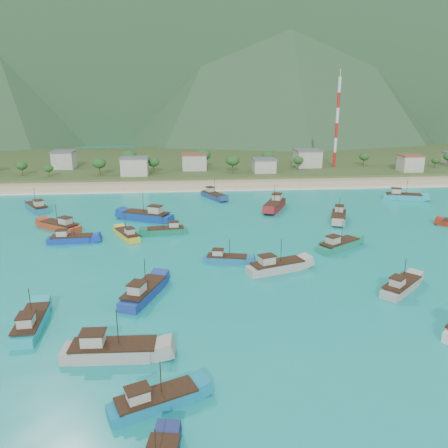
{
  "coord_description": "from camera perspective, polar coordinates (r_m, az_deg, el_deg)",
  "views": [
    {
      "loc": [
        -10.48,
        -76.13,
        30.3
      ],
      "look_at": [
        -1.82,
        18.0,
        3.0
      ],
      "focal_mm": 35.0,
      "sensor_mm": 36.0,
      "label": 1
    }
  ],
  "objects": [
    {
      "name": "boat_10",
      "position": [
        146.61,
        22.31,
        3.3
      ],
      "size": [
        11.98,
        6.7,
        6.79
      ],
      "rotation": [
        0.0,
        0.0,
        4.41
      ],
      "color": "#26A1B3",
      "rests_on": "ground"
    },
    {
      "name": "ground",
      "position": [
        82.6,
        2.41,
        -5.42
      ],
      "size": [
        600.0,
        600.0,
        0.0
      ],
      "primitive_type": "plane",
      "color": "#0D978C",
      "rests_on": "ground"
    },
    {
      "name": "boat_19",
      "position": [
        114.06,
        -9.98,
        0.99
      ],
      "size": [
        13.55,
        9.18,
        7.78
      ],
      "rotation": [
        0.0,
        0.0,
        1.13
      ],
      "color": "#0F3C99",
      "rests_on": "ground"
    },
    {
      "name": "land",
      "position": [
        218.49,
        -2.48,
        8.12
      ],
      "size": [
        400.0,
        110.0,
        2.4
      ],
      "primitive_type": "cube",
      "color": "#385123",
      "rests_on": "ground"
    },
    {
      "name": "boat_29",
      "position": [
        70.67,
        -10.47,
        -8.85
      ],
      "size": [
        7.1,
        11.55,
        6.57
      ],
      "rotation": [
        0.0,
        0.0,
        5.91
      ],
      "color": "navy",
      "rests_on": "ground"
    },
    {
      "name": "boat_5",
      "position": [
        100.59,
        -12.52,
        -1.45
      ],
      "size": [
        6.71,
        9.61,
        5.54
      ],
      "rotation": [
        0.0,
        0.0,
        0.47
      ],
      "color": "yellow",
      "rests_on": "ground"
    },
    {
      "name": "village",
      "position": [
        182.12,
        0.07,
        8.04
      ],
      "size": [
        218.87,
        29.42,
        6.97
      ],
      "color": "beige",
      "rests_on": "ground"
    },
    {
      "name": "boat_21",
      "position": [
        137.72,
        -1.42,
        3.72
      ],
      "size": [
        7.64,
        11.07,
        6.37
      ],
      "rotation": [
        0.0,
        0.0,
        3.6
      ],
      "color": "navy",
      "rests_on": "ground"
    },
    {
      "name": "boat_20",
      "position": [
        80.18,
        6.86,
        -5.61
      ],
      "size": [
        11.47,
        6.63,
        6.5
      ],
      "rotation": [
        0.0,
        0.0,
        5.04
      ],
      "color": "#B4A9A3",
      "rests_on": "ground"
    },
    {
      "name": "boat_27",
      "position": [
        132.84,
        -23.24,
        1.96
      ],
      "size": [
        8.91,
        11.28,
        6.66
      ],
      "rotation": [
        0.0,
        0.0,
        0.57
      ],
      "color": "teal",
      "rests_on": "ground"
    },
    {
      "name": "boat_11",
      "position": [
        66.32,
        -23.87,
        -11.88
      ],
      "size": [
        3.77,
        10.45,
        6.06
      ],
      "rotation": [
        0.0,
        0.0,
        0.07
      ],
      "color": "#1FA8B6",
      "rests_on": "ground"
    },
    {
      "name": "boat_0",
      "position": [
        94.04,
        14.74,
        -2.75
      ],
      "size": [
        10.74,
        8.56,
        6.36
      ],
      "rotation": [
        0.0,
        0.0,
        5.29
      ],
      "color": "#1A8164",
      "rests_on": "ground"
    },
    {
      "name": "boat_25",
      "position": [
        102.31,
        -7.53,
        -0.9
      ],
      "size": [
        9.61,
        3.75,
        5.54
      ],
      "rotation": [
        0.0,
        0.0,
        1.68
      ],
      "color": "#14734F",
      "rests_on": "ground"
    },
    {
      "name": "boat_4",
      "position": [
        77.42,
        22.12,
        -7.65
      ],
      "size": [
        9.37,
        8.71,
        5.84
      ],
      "rotation": [
        0.0,
        0.0,
        5.43
      ],
      "color": "#A79E98",
      "rests_on": "ground"
    },
    {
      "name": "mountains",
      "position": [
        486.07,
        -6.75,
        25.07
      ],
      "size": [
        1520.0,
        440.0,
        260.0
      ],
      "color": "slate",
      "rests_on": "ground"
    },
    {
      "name": "boat_24",
      "position": [
        100.96,
        -19.34,
        -1.91
      ],
      "size": [
        9.8,
        3.31,
        5.72
      ],
      "rotation": [
        0.0,
        0.0,
        4.76
      ],
      "color": "#1337A9",
      "rests_on": "ground"
    },
    {
      "name": "boat_12",
      "position": [
        56.65,
        -14.45,
        -15.8
      ],
      "size": [
        11.57,
        3.84,
        6.76
      ],
      "rotation": [
        0.0,
        0.0,
        4.67
      ],
      "color": "#AA9F99",
      "rests_on": "ground"
    },
    {
      "name": "boat_16",
      "position": [
        116.32,
        14.73,
        0.88
      ],
      "size": [
        7.19,
        11.68,
        6.64
      ],
      "rotation": [
        0.0,
        0.0,
        2.77
      ],
      "color": "#A39A94",
      "rests_on": "ground"
    },
    {
      "name": "boat_3",
      "position": [
        111.25,
        -20.62,
        -0.32
      ],
      "size": [
        11.02,
        9.39,
        6.65
      ],
      "rotation": [
        0.0,
        0.0,
        0.93
      ],
      "color": "#AA381C",
      "rests_on": "ground"
    },
    {
      "name": "boat_17",
      "position": [
        48.42,
        -9.01,
        -21.95
      ],
      "size": [
        9.6,
        6.04,
        5.47
      ],
      "rotation": [
        0.0,
        0.0,
        5.1
      ],
      "color": "#117CA2",
      "rests_on": "ground"
    },
    {
      "name": "boat_32",
      "position": [
        84.07,
        0.27,
        -4.64
      ],
      "size": [
        8.8,
        4.22,
        5.0
      ],
      "rotation": [
        0.0,
        0.0,
        4.5
      ],
      "color": "#1C68A1",
      "rests_on": "ground"
    },
    {
      "name": "surf_line",
      "position": [
        149.11,
        -1.12,
        4.38
      ],
      "size": [
        400.0,
        2.5,
        0.08
      ],
      "primitive_type": "cube",
      "color": "white",
      "rests_on": "ground"
    },
    {
      "name": "vegetation",
      "position": [
        181.84,
        -3.35,
        8.18
      ],
      "size": [
        280.31,
        26.17,
        9.35
      ],
      "color": "#235623",
      "rests_on": "ground"
    },
    {
      "name": "radio_tower",
      "position": [
        195.53,
        14.54,
        12.66
      ],
      "size": [
        1.2,
        1.2,
        37.23
      ],
      "color": "red",
      "rests_on": "ground"
    },
    {
      "name": "boat_7",
      "position": [
        125.01,
        6.66,
        2.43
      ],
      "size": [
        8.73,
        13.2,
        7.55
      ],
      "rotation": [
        0.0,
        0.0,
        2.71
      ],
      "color": "maroon",
      "rests_on": "ground"
    },
    {
      "name": "beach",
      "position": [
        158.41,
        -1.37,
        5.08
      ],
      "size": [
        400.0,
        18.0,
        1.2
      ],
      "primitive_type": "cube",
      "color": "beige",
      "rests_on": "ground"
    }
  ]
}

